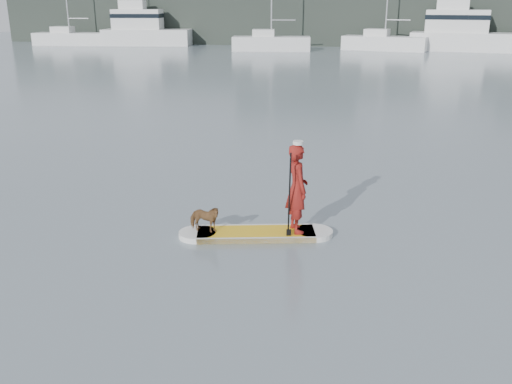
% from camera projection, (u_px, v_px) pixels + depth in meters
% --- Properties ---
extents(ground, '(140.00, 140.00, 0.00)m').
position_uv_depth(ground, '(373.00, 195.00, 14.78)').
color(ground, slate).
rests_on(ground, ground).
extents(paddleboard, '(3.22, 1.42, 0.12)m').
position_uv_depth(paddleboard, '(256.00, 234.00, 12.18)').
color(paddleboard, gold).
rests_on(paddleboard, ground).
extents(paddler, '(0.72, 0.82, 1.89)m').
position_uv_depth(paddler, '(297.00, 189.00, 11.88)').
color(paddler, maroon).
rests_on(paddler, paddleboard).
extents(white_cap, '(0.22, 0.22, 0.07)m').
position_uv_depth(white_cap, '(298.00, 143.00, 11.57)').
color(white_cap, silver).
rests_on(white_cap, paddler).
extents(dog, '(0.73, 0.38, 0.60)m').
position_uv_depth(dog, '(204.00, 219.00, 12.03)').
color(dog, brown).
rests_on(dog, paddleboard).
extents(paddle, '(0.11, 0.30, 2.00)m').
position_uv_depth(paddle, '(289.00, 205.00, 11.71)').
color(paddle, black).
rests_on(paddle, ground).
extents(sailboat_a, '(8.18, 3.44, 11.52)m').
position_uv_depth(sailboat_a, '(70.00, 38.00, 64.35)').
color(sailboat_a, silver).
rests_on(sailboat_a, ground).
extents(sailboat_c, '(8.02, 3.76, 11.07)m').
position_uv_depth(sailboat_c, '(271.00, 42.00, 56.98)').
color(sailboat_c, silver).
rests_on(sailboat_c, ground).
extents(sailboat_d, '(8.68, 4.21, 12.27)m').
position_uv_depth(sailboat_d, '(384.00, 41.00, 57.48)').
color(sailboat_d, silver).
rests_on(sailboat_d, ground).
extents(motor_yacht_a, '(11.14, 4.63, 6.49)m').
position_uv_depth(motor_yacht_a, '(462.00, 32.00, 56.55)').
color(motor_yacht_a, silver).
rests_on(motor_yacht_a, ground).
extents(motor_yacht_b, '(10.08, 4.72, 6.40)m').
position_uv_depth(motor_yacht_b, '(143.00, 29.00, 63.65)').
color(motor_yacht_b, silver).
rests_on(motor_yacht_b, ground).
extents(shore_mass, '(90.00, 6.00, 6.00)m').
position_uv_depth(shore_mass, '(387.00, 18.00, 62.88)').
color(shore_mass, black).
rests_on(shore_mass, ground).
extents(shore_building_west, '(14.00, 4.00, 9.00)m').
position_uv_depth(shore_building_west, '(299.00, 3.00, 65.36)').
color(shore_building_west, black).
rests_on(shore_building_west, ground).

